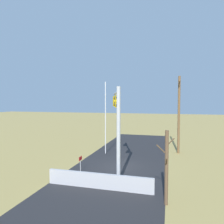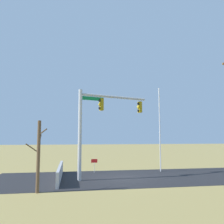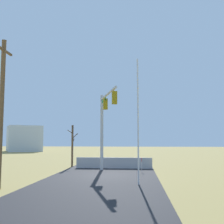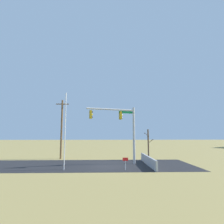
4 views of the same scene
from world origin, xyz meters
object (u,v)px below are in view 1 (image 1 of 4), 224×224
(flagpole, at_px, (105,118))
(open_sign, at_px, (80,160))
(signal_mast, at_px, (117,115))
(bare_tree, at_px, (166,167))
(utility_pole, at_px, (179,113))

(flagpole, height_order, open_sign, flagpole)
(signal_mast, bearing_deg, open_sign, -90.35)
(signal_mast, xyz_separation_m, bare_tree, (3.96, 3.79, -2.55))
(flagpole, height_order, bare_tree, flagpole)
(open_sign, bearing_deg, utility_pole, 136.38)
(bare_tree, xyz_separation_m, open_sign, (-3.98, -6.93, -1.25))
(utility_pole, distance_m, open_sign, 12.22)
(signal_mast, xyz_separation_m, flagpole, (-6.20, -2.85, -0.75))
(flagpole, bearing_deg, utility_pole, 106.40)
(open_sign, bearing_deg, bare_tree, 60.12)
(flagpole, distance_m, bare_tree, 12.27)
(signal_mast, bearing_deg, flagpole, -155.33)
(signal_mast, relative_size, flagpole, 0.86)
(utility_pole, relative_size, open_sign, 7.01)
(flagpole, relative_size, utility_pole, 0.92)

